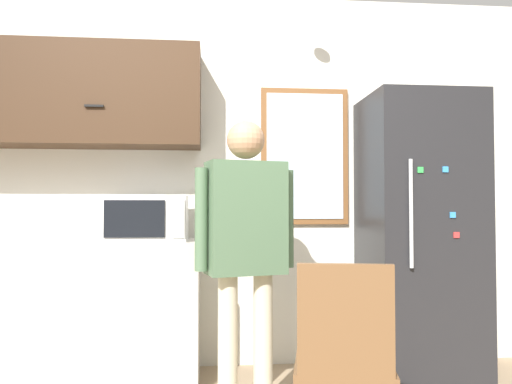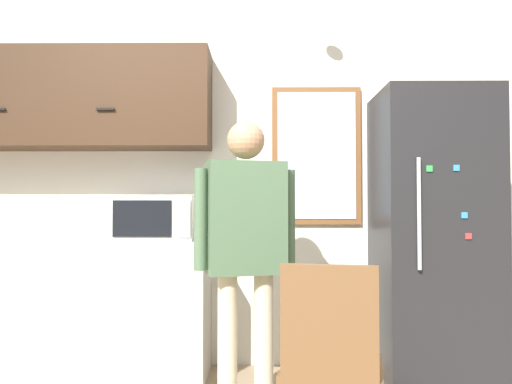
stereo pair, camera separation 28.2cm
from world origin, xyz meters
name	(u,v)px [view 1 (the left image)]	position (x,y,z in m)	size (l,w,h in m)	color
back_wall	(217,179)	(0.00, 1.85, 1.35)	(6.00, 0.06, 2.70)	silver
counter	(37,313)	(-1.16, 1.55, 0.46)	(2.08, 0.55, 0.92)	#BCB7AD
upper_cabinets	(45,95)	(-1.16, 1.65, 1.90)	(2.08, 0.37, 0.69)	#3D2819
microwave	(147,218)	(-0.46, 1.52, 1.07)	(0.53, 0.41, 0.30)	white
person	(246,234)	(0.15, 1.01, 0.99)	(0.57, 0.32, 1.63)	beige
refrigerator	(419,235)	(1.37, 1.49, 0.95)	(0.71, 0.68, 1.90)	#232326
chair	(344,354)	(0.54, 0.37, 0.49)	(0.52, 0.52, 0.90)	brown
window	(305,156)	(0.65, 1.81, 1.52)	(0.65, 0.05, 1.00)	brown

